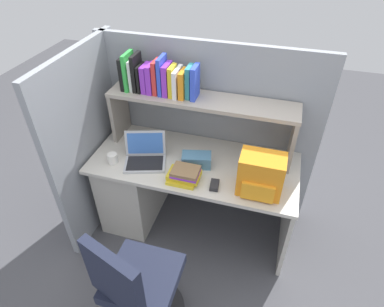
{
  "coord_description": "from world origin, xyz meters",
  "views": [
    {
      "loc": [
        0.53,
        -1.87,
        2.34
      ],
      "look_at": [
        0.0,
        -0.05,
        0.85
      ],
      "focal_mm": 30.43,
      "sensor_mm": 36.0,
      "label": 1
    }
  ],
  "objects_px": {
    "laptop": "(145,156)",
    "office_chair": "(138,290)",
    "computer_mouse": "(214,185)",
    "tissue_box": "(196,160)",
    "backpack": "(261,175)",
    "paper_cup": "(113,158)"
  },
  "relations": [
    {
      "from": "laptop",
      "to": "office_chair",
      "type": "height_order",
      "value": "laptop"
    },
    {
      "from": "laptop",
      "to": "office_chair",
      "type": "xyz_separation_m",
      "value": [
        0.26,
        -0.83,
        -0.39
      ]
    },
    {
      "from": "tissue_box",
      "to": "backpack",
      "type": "bearing_deg",
      "value": -29.66
    },
    {
      "from": "tissue_box",
      "to": "office_chair",
      "type": "bearing_deg",
      "value": -111.42
    },
    {
      "from": "backpack",
      "to": "office_chair",
      "type": "xyz_separation_m",
      "value": [
        -0.62,
        -0.75,
        -0.48
      ]
    },
    {
      "from": "computer_mouse",
      "to": "paper_cup",
      "type": "relative_size",
      "value": 1.29
    },
    {
      "from": "computer_mouse",
      "to": "paper_cup",
      "type": "height_order",
      "value": "paper_cup"
    },
    {
      "from": "computer_mouse",
      "to": "paper_cup",
      "type": "bearing_deg",
      "value": 171.4
    },
    {
      "from": "office_chair",
      "to": "paper_cup",
      "type": "bearing_deg",
      "value": -37.23
    },
    {
      "from": "backpack",
      "to": "tissue_box",
      "type": "height_order",
      "value": "backpack"
    },
    {
      "from": "computer_mouse",
      "to": "office_chair",
      "type": "height_order",
      "value": "office_chair"
    },
    {
      "from": "laptop",
      "to": "office_chair",
      "type": "relative_size",
      "value": 0.4
    },
    {
      "from": "tissue_box",
      "to": "office_chair",
      "type": "relative_size",
      "value": 0.24
    },
    {
      "from": "office_chair",
      "to": "laptop",
      "type": "bearing_deg",
      "value": -53.41
    },
    {
      "from": "backpack",
      "to": "office_chair",
      "type": "relative_size",
      "value": 0.32
    },
    {
      "from": "laptop",
      "to": "backpack",
      "type": "relative_size",
      "value": 1.24
    },
    {
      "from": "computer_mouse",
      "to": "tissue_box",
      "type": "height_order",
      "value": "tissue_box"
    },
    {
      "from": "paper_cup",
      "to": "tissue_box",
      "type": "bearing_deg",
      "value": 13.6
    },
    {
      "from": "laptop",
      "to": "computer_mouse",
      "type": "height_order",
      "value": "laptop"
    },
    {
      "from": "paper_cup",
      "to": "office_chair",
      "type": "relative_size",
      "value": 0.09
    },
    {
      "from": "laptop",
      "to": "tissue_box",
      "type": "relative_size",
      "value": 1.7
    },
    {
      "from": "computer_mouse",
      "to": "tissue_box",
      "type": "bearing_deg",
      "value": 128.38
    }
  ]
}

